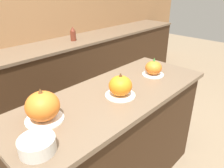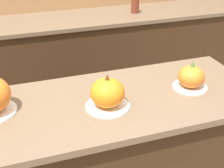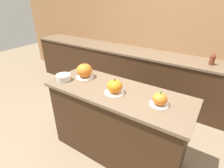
{
  "view_description": "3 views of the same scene",
  "coord_description": "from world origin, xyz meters",
  "px_view_note": "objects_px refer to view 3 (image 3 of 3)",
  "views": [
    {
      "loc": [
        -1.06,
        -0.96,
        1.7
      ],
      "look_at": [
        0.01,
        0.04,
        1.0
      ],
      "focal_mm": 35.0,
      "sensor_mm": 36.0,
      "label": 1
    },
    {
      "loc": [
        -0.39,
        -1.29,
        1.77
      ],
      "look_at": [
        0.05,
        0.03,
        1.02
      ],
      "focal_mm": 50.0,
      "sensor_mm": 36.0,
      "label": 2
    },
    {
      "loc": [
        0.88,
        -1.46,
        1.91
      ],
      "look_at": [
        -0.07,
        0.01,
        1.0
      ],
      "focal_mm": 28.0,
      "sensor_mm": 36.0,
      "label": 3
    }
  ],
  "objects_px": {
    "pumpkin_cake_center": "(115,87)",
    "bottle_tall": "(213,59)",
    "pumpkin_cake_left": "(84,71)",
    "mixing_bowl": "(63,77)",
    "pumpkin_cake_right": "(160,99)"
  },
  "relations": [
    {
      "from": "pumpkin_cake_center",
      "to": "bottle_tall",
      "type": "relative_size",
      "value": 1.12
    },
    {
      "from": "pumpkin_cake_left",
      "to": "pumpkin_cake_center",
      "type": "bearing_deg",
      "value": -13.5
    },
    {
      "from": "pumpkin_cake_center",
      "to": "bottle_tall",
      "type": "xyz_separation_m",
      "value": [
        0.78,
        1.55,
        0.01
      ]
    },
    {
      "from": "pumpkin_cake_center",
      "to": "bottle_tall",
      "type": "height_order",
      "value": "bottle_tall"
    },
    {
      "from": "pumpkin_cake_right",
      "to": "mixing_bowl",
      "type": "relative_size",
      "value": 1.05
    },
    {
      "from": "pumpkin_cake_right",
      "to": "mixing_bowl",
      "type": "distance_m",
      "value": 1.2
    },
    {
      "from": "mixing_bowl",
      "to": "pumpkin_cake_right",
      "type": "bearing_deg",
      "value": 5.97
    },
    {
      "from": "bottle_tall",
      "to": "mixing_bowl",
      "type": "relative_size",
      "value": 1.09
    },
    {
      "from": "bottle_tall",
      "to": "mixing_bowl",
      "type": "height_order",
      "value": "bottle_tall"
    },
    {
      "from": "pumpkin_cake_center",
      "to": "mixing_bowl",
      "type": "xyz_separation_m",
      "value": [
        -0.71,
        -0.08,
        -0.04
      ]
    },
    {
      "from": "pumpkin_cake_left",
      "to": "mixing_bowl",
      "type": "relative_size",
      "value": 1.28
    },
    {
      "from": "pumpkin_cake_right",
      "to": "bottle_tall",
      "type": "height_order",
      "value": "bottle_tall"
    },
    {
      "from": "bottle_tall",
      "to": "pumpkin_cake_right",
      "type": "bearing_deg",
      "value": -101.04
    },
    {
      "from": "bottle_tall",
      "to": "mixing_bowl",
      "type": "bearing_deg",
      "value": -132.25
    },
    {
      "from": "pumpkin_cake_left",
      "to": "pumpkin_cake_center",
      "type": "distance_m",
      "value": 0.56
    }
  ]
}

